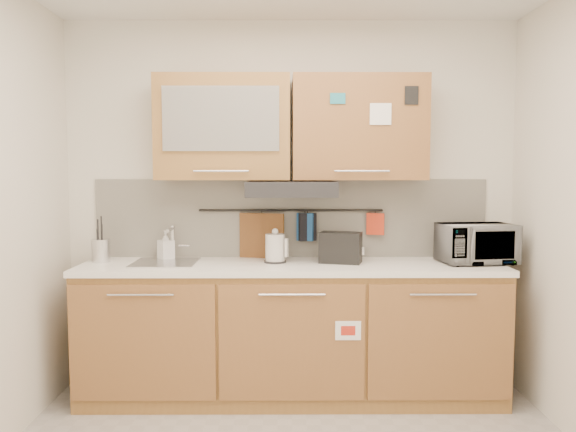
{
  "coord_description": "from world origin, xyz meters",
  "views": [
    {
      "loc": [
        -0.04,
        -2.54,
        1.54
      ],
      "look_at": [
        -0.02,
        1.05,
        1.25
      ],
      "focal_mm": 35.0,
      "sensor_mm": 36.0,
      "label": 1
    }
  ],
  "objects": [
    {
      "name": "wall_back",
      "position": [
        0.0,
        1.5,
        1.3
      ],
      "size": [
        3.2,
        0.0,
        3.2
      ],
      "primitive_type": "plane",
      "rotation": [
        1.57,
        0.0,
        0.0
      ],
      "color": "silver",
      "rests_on": "ground"
    },
    {
      "name": "base_cabinet",
      "position": [
        0.0,
        1.19,
        0.41
      ],
      "size": [
        2.8,
        0.64,
        0.88
      ],
      "color": "olive",
      "rests_on": "floor"
    },
    {
      "name": "countertop",
      "position": [
        0.0,
        1.19,
        0.9
      ],
      "size": [
        2.82,
        0.62,
        0.04
      ],
      "primitive_type": "cube",
      "color": "white",
      "rests_on": "base_cabinet"
    },
    {
      "name": "backsplash",
      "position": [
        0.0,
        1.49,
        1.2
      ],
      "size": [
        2.8,
        0.02,
        0.56
      ],
      "primitive_type": "cube",
      "color": "silver",
      "rests_on": "countertop"
    },
    {
      "name": "upper_cabinets",
      "position": [
        -0.0,
        1.32,
        1.83
      ],
      "size": [
        1.82,
        0.37,
        0.7
      ],
      "color": "olive",
      "rests_on": "wall_back"
    },
    {
      "name": "range_hood",
      "position": [
        0.0,
        1.25,
        1.42
      ],
      "size": [
        0.6,
        0.46,
        0.1
      ],
      "primitive_type": "cube",
      "color": "black",
      "rests_on": "upper_cabinets"
    },
    {
      "name": "sink",
      "position": [
        -0.85,
        1.21,
        0.92
      ],
      "size": [
        0.42,
        0.4,
        0.26
      ],
      "color": "silver",
      "rests_on": "countertop"
    },
    {
      "name": "utensil_rail",
      "position": [
        0.0,
        1.45,
        1.26
      ],
      "size": [
        1.3,
        0.02,
        0.02
      ],
      "primitive_type": "cylinder",
      "rotation": [
        0.0,
        1.57,
        0.0
      ],
      "color": "black",
      "rests_on": "backsplash"
    },
    {
      "name": "utensil_crock",
      "position": [
        -1.3,
        1.26,
        1.0
      ],
      "size": [
        0.14,
        0.14,
        0.31
      ],
      "rotation": [
        0.0,
        0.0,
        -0.15
      ],
      "color": "silver",
      "rests_on": "countertop"
    },
    {
      "name": "kettle",
      "position": [
        -0.11,
        1.23,
        1.01
      ],
      "size": [
        0.18,
        0.17,
        0.23
      ],
      "rotation": [
        0.0,
        0.0,
        -0.39
      ],
      "color": "silver",
      "rests_on": "countertop"
    },
    {
      "name": "toaster",
      "position": [
        0.33,
        1.22,
        1.03
      ],
      "size": [
        0.31,
        0.23,
        0.21
      ],
      "rotation": [
        0.0,
        0.0,
        -0.27
      ],
      "color": "black",
      "rests_on": "countertop"
    },
    {
      "name": "microwave",
      "position": [
        1.25,
        1.21,
        1.05
      ],
      "size": [
        0.52,
        0.38,
        0.26
      ],
      "primitive_type": "imported",
      "rotation": [
        0.0,
        0.0,
        0.14
      ],
      "color": "#999999",
      "rests_on": "countertop"
    },
    {
      "name": "soap_bottle",
      "position": [
        -0.88,
        1.36,
        1.02
      ],
      "size": [
        0.13,
        0.13,
        0.2
      ],
      "primitive_type": "imported",
      "rotation": [
        0.0,
        0.0,
        0.72
      ],
      "color": "#999999",
      "rests_on": "countertop"
    },
    {
      "name": "cutting_board",
      "position": [
        -0.21,
        1.44,
        1.04
      ],
      "size": [
        0.32,
        0.1,
        0.4
      ],
      "primitive_type": "cube",
      "rotation": [
        0.0,
        0.0,
        -0.23
      ],
      "color": "brown",
      "rests_on": "utensil_rail"
    },
    {
      "name": "oven_mitt",
      "position": [
        0.1,
        1.44,
        1.14
      ],
      "size": [
        0.12,
        0.07,
        0.2
      ],
      "primitive_type": "cube",
      "rotation": [
        0.0,
        0.0,
        -0.33
      ],
      "color": "#1F4F90",
      "rests_on": "utensil_rail"
    },
    {
      "name": "dark_pouch",
      "position": [
        0.12,
        1.44,
        1.14
      ],
      "size": [
        0.13,
        0.08,
        0.2
      ],
      "primitive_type": "cube",
      "rotation": [
        0.0,
        0.0,
        0.35
      ],
      "color": "black",
      "rests_on": "utensil_rail"
    },
    {
      "name": "pot_holder",
      "position": [
        0.6,
        1.44,
        1.16
      ],
      "size": [
        0.12,
        0.06,
        0.15
      ],
      "primitive_type": "cube",
      "rotation": [
        0.0,
        0.0,
        -0.33
      ],
      "color": "red",
      "rests_on": "utensil_rail"
    }
  ]
}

